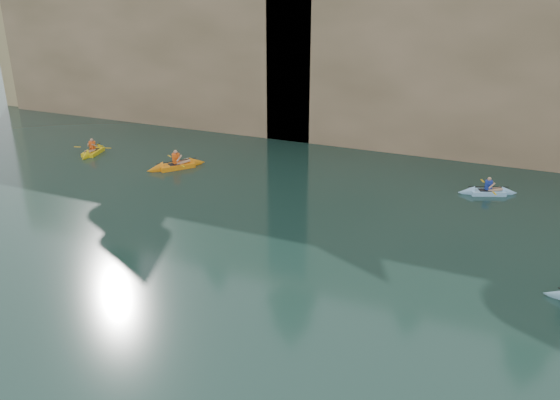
% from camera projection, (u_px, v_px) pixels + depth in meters
% --- Properties ---
extents(ground, '(160.00, 160.00, 0.00)m').
position_uv_depth(ground, '(257.00, 367.00, 14.56)').
color(ground, black).
rests_on(ground, ground).
extents(cliff, '(70.00, 16.00, 12.00)m').
position_uv_depth(cliff, '(450.00, 41.00, 37.81)').
color(cliff, tan).
rests_on(cliff, ground).
extents(cliff_slab_west, '(26.00, 2.40, 10.56)m').
position_uv_depth(cliff_slab_west, '(149.00, 49.00, 39.51)').
color(cliff_slab_west, tan).
rests_on(cliff_slab_west, ground).
extents(cliff_slab_center, '(24.00, 2.40, 11.40)m').
position_uv_depth(cliff_slab_center, '(466.00, 58.00, 30.88)').
color(cliff_slab_center, tan).
rests_on(cliff_slab_center, ground).
extents(sea_cave_west, '(4.50, 1.00, 4.00)m').
position_uv_depth(sea_cave_west, '(170.00, 98.00, 39.39)').
color(sea_cave_west, black).
rests_on(sea_cave_west, ground).
extents(sea_cave_center, '(3.50, 1.00, 3.20)m').
position_uv_depth(sea_cave_center, '(357.00, 122.00, 34.13)').
color(sea_cave_center, black).
rests_on(sea_cave_center, ground).
extents(kayaker_orange, '(2.63, 3.25, 1.31)m').
position_uv_depth(kayaker_orange, '(176.00, 166.00, 30.46)').
color(kayaker_orange, orange).
rests_on(kayaker_orange, ground).
extents(kayaker_yellow, '(2.28, 2.99, 1.19)m').
position_uv_depth(kayaker_yellow, '(93.00, 151.00, 33.11)').
color(kayaker_yellow, yellow).
rests_on(kayaker_yellow, ground).
extents(kayaker_ltblue_mid, '(2.93, 2.05, 1.10)m').
position_uv_depth(kayaker_ltblue_mid, '(488.00, 192.00, 26.64)').
color(kayaker_ltblue_mid, '#94CCF8').
rests_on(kayaker_ltblue_mid, ground).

